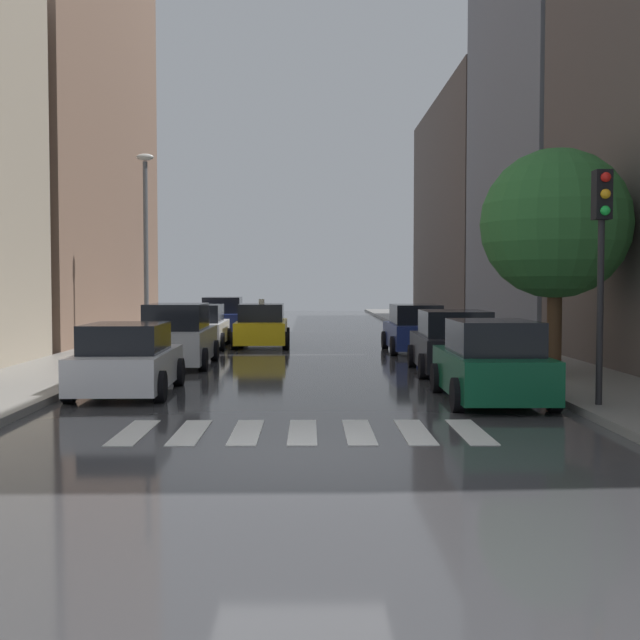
{
  "coord_description": "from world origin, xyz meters",
  "views": [
    {
      "loc": [
        0.11,
        -10.68,
        2.38
      ],
      "look_at": [
        0.45,
        15.34,
        1.2
      ],
      "focal_mm": 44.87,
      "sensor_mm": 36.0,
      "label": 1
    }
  ],
  "objects_px": {
    "parked_car_left_fourth": "(223,318)",
    "parked_car_right_nearest": "(491,364)",
    "parked_car_left_third": "(200,327)",
    "parked_car_right_third": "(415,330)",
    "parked_car_left_second": "(178,337)",
    "lamp_post_left": "(146,236)",
    "parked_car_left_nearest": "(127,361)",
    "taxi_midroad": "(262,326)",
    "street_tree_right": "(556,224)",
    "traffic_light_right_corner": "(602,234)",
    "parked_car_right_second": "(453,344)"
  },
  "relations": [
    {
      "from": "parked_car_left_second",
      "to": "lamp_post_left",
      "type": "distance_m",
      "value": 5.93
    },
    {
      "from": "traffic_light_right_corner",
      "to": "parked_car_right_second",
      "type": "bearing_deg",
      "value": 102.69
    },
    {
      "from": "parked_car_right_second",
      "to": "parked_car_right_third",
      "type": "distance_m",
      "value": 6.56
    },
    {
      "from": "parked_car_left_second",
      "to": "parked_car_right_third",
      "type": "xyz_separation_m",
      "value": [
        7.49,
        4.67,
        -0.06
      ]
    },
    {
      "from": "parked_car_right_third",
      "to": "traffic_light_right_corner",
      "type": "relative_size",
      "value": 0.99
    },
    {
      "from": "parked_car_left_nearest",
      "to": "taxi_midroad",
      "type": "bearing_deg",
      "value": -10.48
    },
    {
      "from": "street_tree_right",
      "to": "traffic_light_right_corner",
      "type": "distance_m",
      "value": 5.16
    },
    {
      "from": "parked_car_left_third",
      "to": "lamp_post_left",
      "type": "xyz_separation_m",
      "value": [
        -1.58,
        -2.09,
        3.27
      ]
    },
    {
      "from": "parked_car_right_third",
      "to": "taxi_midroad",
      "type": "xyz_separation_m",
      "value": [
        -5.49,
        2.6,
        -0.01
      ]
    },
    {
      "from": "taxi_midroad",
      "to": "street_tree_right",
      "type": "distance_m",
      "value": 13.67
    },
    {
      "from": "parked_car_left_third",
      "to": "traffic_light_right_corner",
      "type": "relative_size",
      "value": 1.08
    },
    {
      "from": "parked_car_left_second",
      "to": "lamp_post_left",
      "type": "relative_size",
      "value": 0.68
    },
    {
      "from": "parked_car_left_second",
      "to": "parked_car_left_third",
      "type": "xyz_separation_m",
      "value": [
        -0.27,
        6.74,
        -0.08
      ]
    },
    {
      "from": "parked_car_left_third",
      "to": "parked_car_right_nearest",
      "type": "height_order",
      "value": "parked_car_right_nearest"
    },
    {
      "from": "parked_car_left_third",
      "to": "parked_car_right_nearest",
      "type": "relative_size",
      "value": 1.15
    },
    {
      "from": "street_tree_right",
      "to": "traffic_light_right_corner",
      "type": "relative_size",
      "value": 1.29
    },
    {
      "from": "parked_car_left_nearest",
      "to": "parked_car_right_second",
      "type": "xyz_separation_m",
      "value": [
        7.78,
        3.98,
        0.06
      ]
    },
    {
      "from": "parked_car_right_second",
      "to": "lamp_post_left",
      "type": "height_order",
      "value": "lamp_post_left"
    },
    {
      "from": "parked_car_right_third",
      "to": "lamp_post_left",
      "type": "distance_m",
      "value": 9.89
    },
    {
      "from": "parked_car_left_nearest",
      "to": "parked_car_left_fourth",
      "type": "distance_m",
      "value": 19.41
    },
    {
      "from": "parked_car_left_second",
      "to": "parked_car_left_nearest",
      "type": "bearing_deg",
      "value": 178.0
    },
    {
      "from": "parked_car_left_nearest",
      "to": "parked_car_left_third",
      "type": "xyz_separation_m",
      "value": [
        -0.15,
        12.61,
        0.04
      ]
    },
    {
      "from": "parked_car_left_third",
      "to": "parked_car_right_third",
      "type": "height_order",
      "value": "parked_car_right_third"
    },
    {
      "from": "parked_car_left_fourth",
      "to": "taxi_midroad",
      "type": "distance_m",
      "value": 6.62
    },
    {
      "from": "parked_car_right_nearest",
      "to": "traffic_light_right_corner",
      "type": "bearing_deg",
      "value": -129.71
    },
    {
      "from": "parked_car_left_third",
      "to": "parked_car_right_second",
      "type": "relative_size",
      "value": 1.06
    },
    {
      "from": "parked_car_left_nearest",
      "to": "parked_car_right_second",
      "type": "bearing_deg",
      "value": -64.2
    },
    {
      "from": "parked_car_right_second",
      "to": "parked_car_left_third",
      "type": "bearing_deg",
      "value": 44.24
    },
    {
      "from": "parked_car_left_second",
      "to": "street_tree_right",
      "type": "distance_m",
      "value": 10.89
    },
    {
      "from": "parked_car_left_nearest",
      "to": "parked_car_left_fourth",
      "type": "bearing_deg",
      "value": -1.23
    },
    {
      "from": "parked_car_left_third",
      "to": "parked_car_right_nearest",
      "type": "xyz_separation_m",
      "value": [
        7.75,
        -13.87,
        0.01
      ]
    },
    {
      "from": "parked_car_left_second",
      "to": "parked_car_right_third",
      "type": "distance_m",
      "value": 8.83
    },
    {
      "from": "parked_car_right_second",
      "to": "lamp_post_left",
      "type": "distance_m",
      "value": 11.98
    },
    {
      "from": "parked_car_left_third",
      "to": "taxi_midroad",
      "type": "bearing_deg",
      "value": -78.13
    },
    {
      "from": "parked_car_left_fourth",
      "to": "traffic_light_right_corner",
      "type": "bearing_deg",
      "value": -158.9
    },
    {
      "from": "parked_car_left_nearest",
      "to": "parked_car_right_third",
      "type": "height_order",
      "value": "parked_car_right_third"
    },
    {
      "from": "parked_car_left_third",
      "to": "lamp_post_left",
      "type": "relative_size",
      "value": 0.69
    },
    {
      "from": "parked_car_right_nearest",
      "to": "lamp_post_left",
      "type": "height_order",
      "value": "lamp_post_left"
    },
    {
      "from": "parked_car_right_nearest",
      "to": "parked_car_right_second",
      "type": "xyz_separation_m",
      "value": [
        0.17,
        5.24,
        0.01
      ]
    },
    {
      "from": "parked_car_right_nearest",
      "to": "parked_car_right_second",
      "type": "bearing_deg",
      "value": -1.05
    },
    {
      "from": "parked_car_left_second",
      "to": "parked_car_right_second",
      "type": "bearing_deg",
      "value": -104.69
    },
    {
      "from": "taxi_midroad",
      "to": "lamp_post_left",
      "type": "distance_m",
      "value": 5.68
    },
    {
      "from": "parked_car_left_third",
      "to": "parked_car_right_second",
      "type": "distance_m",
      "value": 11.72
    },
    {
      "from": "taxi_midroad",
      "to": "parked_car_left_third",
      "type": "bearing_deg",
      "value": 102.48
    },
    {
      "from": "parked_car_right_second",
      "to": "parked_car_right_third",
      "type": "xyz_separation_m",
      "value": [
        -0.16,
        6.56,
        -0.0
      ]
    },
    {
      "from": "traffic_light_right_corner",
      "to": "lamp_post_left",
      "type": "relative_size",
      "value": 0.64
    },
    {
      "from": "parked_car_left_fourth",
      "to": "parked_car_right_nearest",
      "type": "distance_m",
      "value": 22.03
    },
    {
      "from": "parked_car_left_nearest",
      "to": "traffic_light_right_corner",
      "type": "height_order",
      "value": "traffic_light_right_corner"
    },
    {
      "from": "parked_car_left_nearest",
      "to": "parked_car_left_fourth",
      "type": "xyz_separation_m",
      "value": [
        -0.03,
        19.4,
        0.1
      ]
    },
    {
      "from": "taxi_midroad",
      "to": "parked_car_left_nearest",
      "type": "bearing_deg",
      "value": 170.24
    }
  ]
}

